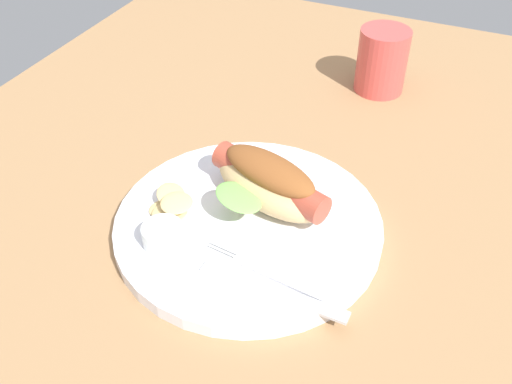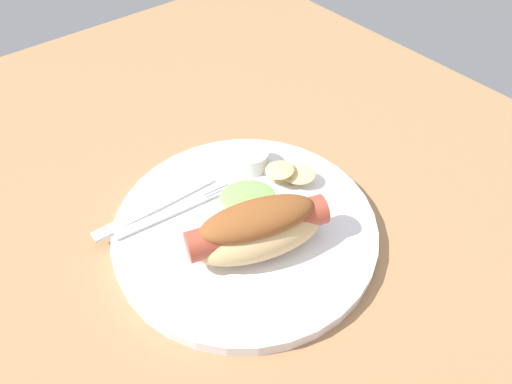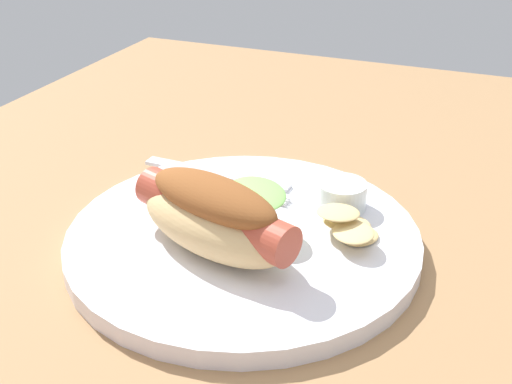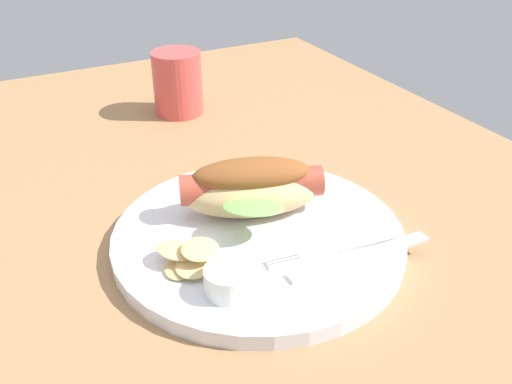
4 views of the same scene
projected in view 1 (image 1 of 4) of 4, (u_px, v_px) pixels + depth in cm
name	position (u px, v px, depth cm)	size (l,w,h in cm)	color
ground_plane	(240.00, 211.00, 68.68)	(120.00, 90.00, 1.80)	#9E754C
plate	(248.00, 225.00, 64.37)	(29.36, 29.36, 1.60)	white
hot_dog	(267.00, 185.00, 63.56)	(12.20, 15.48, 6.13)	#DBB77A
sauce_ramekin	(163.00, 236.00, 60.26)	(4.33, 4.33, 2.35)	white
fork	(271.00, 274.00, 57.56)	(2.93, 14.25, 0.40)	silver
knife	(273.00, 291.00, 55.89)	(15.24, 1.40, 0.36)	silver
chips_pile	(171.00, 204.00, 64.13)	(6.96, 6.44, 2.33)	#DEBE7B
drinking_cup	(382.00, 61.00, 85.41)	(7.33, 7.33, 9.42)	#D84C47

